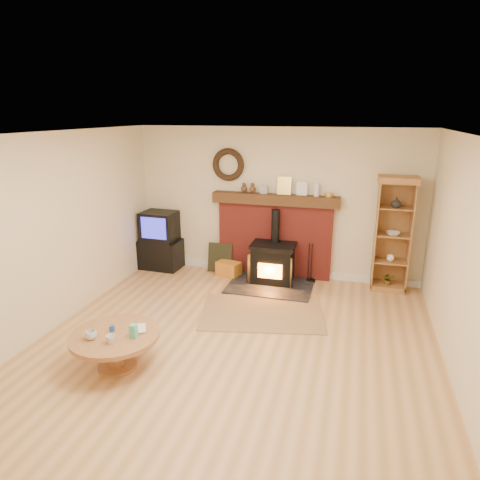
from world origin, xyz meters
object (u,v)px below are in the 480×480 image
(curio_cabinet, at_px, (393,234))
(coffee_table, at_px, (115,340))
(wood_stove, at_px, (273,265))
(tv_unit, at_px, (160,241))

(curio_cabinet, xyz_separation_m, coffee_table, (-3.12, -3.25, -0.59))
(wood_stove, distance_m, coffee_table, 3.21)
(tv_unit, bearing_deg, wood_stove, -5.19)
(wood_stove, xyz_separation_m, tv_unit, (-2.17, 0.20, 0.18))
(wood_stove, height_order, coffee_table, wood_stove)
(wood_stove, relative_size, curio_cabinet, 0.74)
(wood_stove, bearing_deg, curio_cabinet, 8.48)
(wood_stove, relative_size, tv_unit, 1.30)
(wood_stove, bearing_deg, tv_unit, 174.81)
(wood_stove, xyz_separation_m, coffee_table, (-1.22, -2.97, 0.01))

